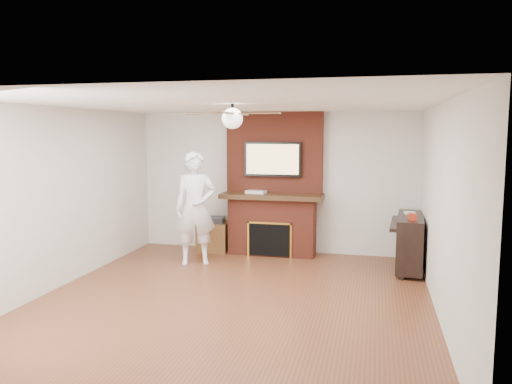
% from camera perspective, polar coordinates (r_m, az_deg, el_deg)
% --- Properties ---
extents(room_shell, '(5.36, 5.86, 2.86)m').
position_cam_1_polar(room_shell, '(6.31, -2.66, -1.36)').
color(room_shell, '#582E1A').
rests_on(room_shell, ground).
extents(fireplace, '(1.78, 0.64, 2.50)m').
position_cam_1_polar(fireplace, '(8.80, 1.97, -0.67)').
color(fireplace, maroon).
rests_on(fireplace, ground).
extents(tv, '(1.00, 0.08, 0.60)m').
position_cam_1_polar(tv, '(8.69, 1.93, 3.77)').
color(tv, black).
rests_on(tv, fireplace).
extents(ceiling_fan, '(1.21, 1.21, 0.31)m').
position_cam_1_polar(ceiling_fan, '(6.25, -2.72, 8.50)').
color(ceiling_fan, black).
rests_on(ceiling_fan, room_shell).
extents(person, '(0.79, 0.67, 1.84)m').
position_cam_1_polar(person, '(8.18, -6.94, -1.85)').
color(person, silver).
rests_on(person, ground).
extents(side_table, '(0.60, 0.60, 0.62)m').
position_cam_1_polar(side_table, '(9.14, -4.93, -4.93)').
color(side_table, brown).
rests_on(side_table, ground).
extents(piano, '(0.57, 1.33, 0.95)m').
position_cam_1_polar(piano, '(8.19, 17.12, -5.35)').
color(piano, black).
rests_on(piano, ground).
extents(cable_box, '(0.37, 0.25, 0.05)m').
position_cam_1_polar(cable_box, '(8.75, 0.02, 0.02)').
color(cable_box, silver).
rests_on(cable_box, fireplace).
extents(candle_orange, '(0.07, 0.07, 0.10)m').
position_cam_1_polar(candle_orange, '(8.79, 0.99, -6.94)').
color(candle_orange, orange).
rests_on(candle_orange, ground).
extents(candle_green, '(0.06, 0.06, 0.09)m').
position_cam_1_polar(candle_green, '(8.79, 1.16, -6.99)').
color(candle_green, '#337F37').
rests_on(candle_green, ground).
extents(candle_cream, '(0.08, 0.08, 0.12)m').
position_cam_1_polar(candle_cream, '(8.73, 2.81, -6.97)').
color(candle_cream, beige).
rests_on(candle_cream, ground).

